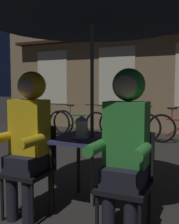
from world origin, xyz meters
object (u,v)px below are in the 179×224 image
Objects in this scene: patio_umbrella at (92,4)px; bicycle_second at (79,123)px; chair_left at (32,165)px; chair_right at (127,178)px; person_right_hooded at (125,137)px; bicycle_third at (128,125)px; lantern at (82,126)px; bicycle_nearest at (44,121)px; person_left_hooded at (28,130)px; cafe_table at (92,147)px.

bicycle_second is (-2.02, 3.79, -1.71)m from patio_umbrella.
chair_right is at bearing 0.00° from chair_left.
person_right_hooded is at bearing -90.00° from chair_right.
chair_right is 0.52× the size of bicycle_third.
lantern is at bearing -63.40° from bicycle_second.
chair_left is at bearing 176.61° from person_right_hooded.
bicycle_second is at bearing 116.60° from lantern.
chair_right is 4.85m from bicycle_second.
bicycle_third is at bearing 4.71° from bicycle_second.
patio_umbrella reaches higher than bicycle_nearest.
person_left_hooded reaches higher than lantern.
cafe_table is 4.30m from bicycle_second.
bicycle_nearest is 1.05m from bicycle_second.
cafe_table is 0.44× the size of bicycle_third.
bicycle_second and bicycle_third have the same top height.
person_right_hooded is (0.54, -0.32, -0.01)m from lantern.
chair_left is at bearing -86.61° from bicycle_third.
chair_left is at bearing -142.45° from cafe_table.
patio_umbrella reaches higher than bicycle_second.
person_right_hooded is at bearing -59.36° from bicycle_second.
bicycle_second is (-2.50, 4.16, -0.14)m from chair_right.
cafe_table is at bearing -79.35° from bicycle_third.
patio_umbrella is at bearing -61.98° from bicycle_second.
person_left_hooded is at bearing -142.82° from lantern.
cafe_table is 0.44× the size of bicycle_nearest.
bicycle_nearest is at bearing 129.63° from cafe_table.
person_right_hooded reaches higher than bicycle_nearest.
person_left_hooded is 4.51m from bicycle_second.
person_right_hooded is (0.96, 0.00, 0.00)m from person_left_hooded.
chair_right is at bearing -37.55° from patio_umbrella.
cafe_table is at bearing 138.43° from person_right_hooded.
patio_umbrella is at bearing 0.00° from cafe_table.
person_right_hooded is at bearing -49.33° from bicycle_nearest.
patio_umbrella is at bearing 41.57° from person_left_hooded.
chair_right reaches higher than bicycle_nearest.
lantern is 0.63m from person_right_hooded.
chair_left and chair_right have the same top height.
lantern is at bearing 37.18° from person_left_hooded.
patio_umbrella is 1.68m from chair_left.
bicycle_nearest is 1.00× the size of bicycle_second.
lantern is at bearing 149.86° from person_right_hooded.
lantern is at bearing 31.88° from chair_left.
bicycle_nearest is (-3.55, 4.13, -0.50)m from person_right_hooded.
bicycle_nearest is at bearing 129.63° from patio_umbrella.
chair_right is 5.40m from bicycle_nearest.
chair_left is 0.52× the size of bicycle_third.
cafe_table is 0.62m from chair_left.
bicycle_nearest and bicycle_second have the same top height.
person_left_hooded reaches higher than bicycle_third.
patio_umbrella reaches higher than cafe_table.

